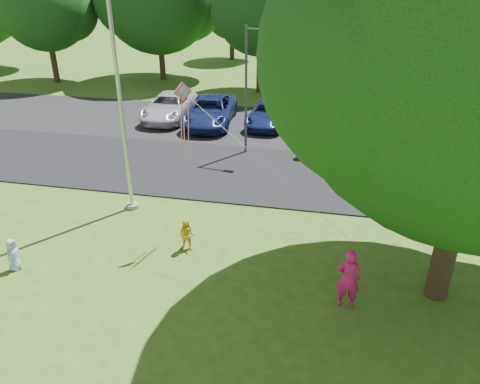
% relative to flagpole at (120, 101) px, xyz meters
% --- Properties ---
extents(ground, '(120.00, 120.00, 0.00)m').
position_rel_flagpole_xyz_m(ground, '(3.50, -5.00, -4.17)').
color(ground, '#376019').
rests_on(ground, ground).
extents(park_road, '(60.00, 6.00, 0.06)m').
position_rel_flagpole_xyz_m(park_road, '(3.50, 4.00, -4.14)').
color(park_road, black).
rests_on(park_road, ground).
extents(parking_strip, '(42.00, 7.00, 0.06)m').
position_rel_flagpole_xyz_m(parking_strip, '(3.50, 10.50, -4.14)').
color(parking_strip, black).
rests_on(parking_strip, ground).
extents(flagpole, '(0.50, 0.50, 10.00)m').
position_rel_flagpole_xyz_m(flagpole, '(0.00, 0.00, 0.00)').
color(flagpole, '#B7BABF').
rests_on(flagpole, ground).
extents(street_lamp, '(1.66, 0.44, 5.93)m').
position_rel_flagpole_xyz_m(street_lamp, '(3.40, 6.36, -0.60)').
color(street_lamp, '#3F3F44').
rests_on(street_lamp, ground).
extents(trash_can, '(0.52, 0.52, 0.83)m').
position_rel_flagpole_xyz_m(trash_can, '(6.00, 6.18, -3.75)').
color(trash_can, black).
rests_on(trash_can, ground).
extents(tree_row, '(64.35, 11.94, 10.88)m').
position_rel_flagpole_xyz_m(tree_row, '(5.09, 19.23, 1.55)').
color(tree_row, '#332316').
rests_on(tree_row, ground).
extents(horizon_trees, '(77.46, 7.20, 7.02)m').
position_rel_flagpole_xyz_m(horizon_trees, '(7.56, 28.88, 0.14)').
color(horizon_trees, '#332316').
rests_on(horizon_trees, ground).
extents(parked_cars, '(14.24, 5.86, 1.49)m').
position_rel_flagpole_xyz_m(parked_cars, '(2.37, 10.58, -3.41)').
color(parked_cars, silver).
rests_on(parked_cars, ground).
extents(woman, '(0.67, 0.45, 1.78)m').
position_rel_flagpole_xyz_m(woman, '(7.97, -4.09, -3.28)').
color(woman, '#E61E75').
rests_on(woman, ground).
extents(child_yellow, '(0.55, 0.43, 1.11)m').
position_rel_flagpole_xyz_m(child_yellow, '(2.94, -2.36, -3.61)').
color(child_yellow, yellow).
rests_on(child_yellow, ground).
extents(child_blue, '(0.39, 0.55, 1.05)m').
position_rel_flagpole_xyz_m(child_blue, '(-1.90, -4.40, -3.64)').
color(child_blue, '#9CB6F0').
rests_on(child_blue, ground).
extents(kite, '(5.43, 2.81, 3.29)m').
position_rel_flagpole_xyz_m(kite, '(2.92, -1.60, 0.35)').
color(kite, pink).
rests_on(kite, ground).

